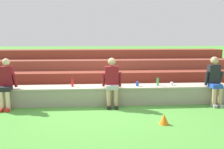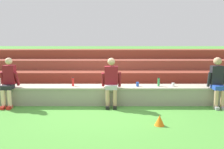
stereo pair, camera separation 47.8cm
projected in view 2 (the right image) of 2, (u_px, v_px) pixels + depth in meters
name	position (u px, v px, depth m)	size (l,w,h in m)	color
ground_plane	(103.00, 106.00, 6.81)	(80.00, 80.00, 0.00)	#4C9338
stone_seating_wall	(103.00, 94.00, 7.05)	(7.50, 0.63, 0.53)	gray
brick_bleachers	(106.00, 73.00, 9.49)	(10.36, 3.16, 1.42)	brown
person_far_left	(8.00, 81.00, 6.69)	(0.50, 0.56, 1.39)	beige
person_left_of_center	(111.00, 81.00, 6.66)	(0.55, 0.49, 1.39)	tan
person_center	(217.00, 81.00, 6.64)	(0.50, 0.55, 1.41)	tan
water_bottle_mid_left	(73.00, 82.00, 7.00)	(0.06, 0.06, 0.26)	red
water_bottle_near_right	(158.00, 82.00, 6.98)	(0.06, 0.06, 0.25)	green
plastic_cup_right_end	(137.00, 84.00, 6.96)	(0.08, 0.08, 0.13)	blue
plastic_cup_left_end	(173.00, 85.00, 6.97)	(0.08, 0.08, 0.10)	white
sports_cone	(159.00, 120.00, 5.33)	(0.22, 0.22, 0.24)	orange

